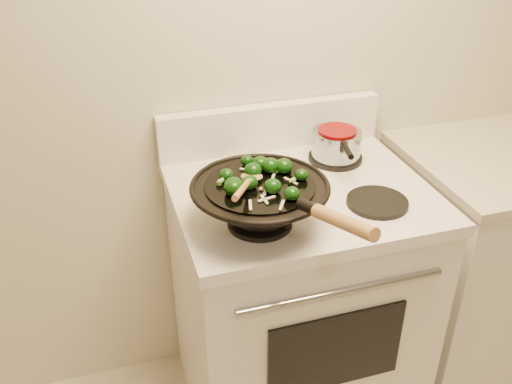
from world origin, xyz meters
name	(u,v)px	position (x,y,z in m)	size (l,w,h in m)	color
stove	(296,300)	(-0.08, 1.17, 0.47)	(0.78, 0.67, 1.08)	white
counter_unit	(493,257)	(0.75, 1.20, 0.46)	(0.76, 0.62, 0.91)	white
wok	(261,201)	(-0.26, 1.02, 1.00)	(0.38, 0.61, 0.22)	black
stirfry	(259,176)	(-0.26, 1.03, 1.07)	(0.25, 0.28, 0.04)	black
wooden_spoon	(247,182)	(-0.30, 0.99, 1.08)	(0.15, 0.26, 0.09)	olive
saucepan	(337,143)	(0.10, 1.32, 0.98)	(0.16, 0.26, 0.10)	gray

